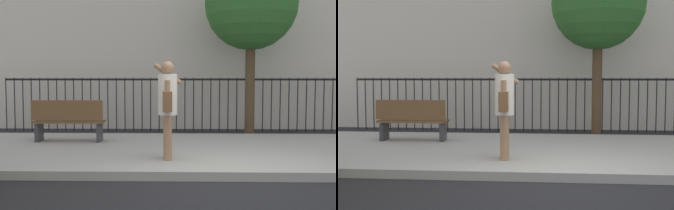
# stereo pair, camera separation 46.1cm
# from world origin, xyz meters

# --- Properties ---
(ground_plane) EXTENTS (60.00, 60.00, 0.00)m
(ground_plane) POSITION_xyz_m (0.00, 0.00, 0.00)
(ground_plane) COLOR black
(sidewalk) EXTENTS (28.00, 4.40, 0.15)m
(sidewalk) POSITION_xyz_m (0.00, 2.20, 0.07)
(sidewalk) COLOR #9E9B93
(sidewalk) RESTS_ON ground
(iron_fence) EXTENTS (12.03, 0.04, 1.60)m
(iron_fence) POSITION_xyz_m (0.00, 5.90, 1.02)
(iron_fence) COLOR black
(iron_fence) RESTS_ON ground
(pedestrian_on_phone) EXTENTS (0.51, 0.65, 1.75)m
(pedestrian_on_phone) POSITION_xyz_m (-1.03, 0.97, 1.17)
(pedestrian_on_phone) COLOR #936B4C
(pedestrian_on_phone) RESTS_ON sidewalk
(street_bench) EXTENTS (1.60, 0.45, 0.95)m
(street_bench) POSITION_xyz_m (-3.33, 2.94, 0.65)
(street_bench) COLOR brown
(street_bench) RESTS_ON sidewalk
(street_tree_near) EXTENTS (2.49, 2.49, 4.84)m
(street_tree_near) POSITION_xyz_m (1.12, 5.00, 3.57)
(street_tree_near) COLOR #4C3823
(street_tree_near) RESTS_ON ground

